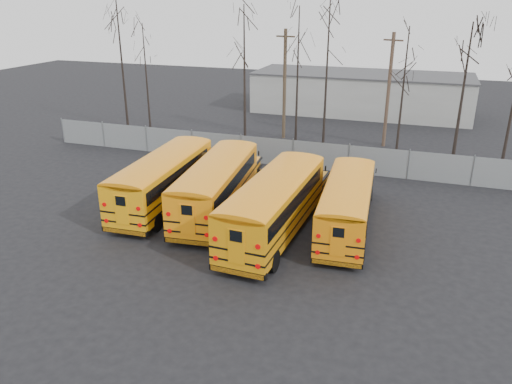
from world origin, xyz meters
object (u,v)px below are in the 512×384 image
at_px(bus_c, 276,201).
at_px(utility_pole_left, 285,84).
at_px(bus_b, 218,182).
at_px(bus_d, 348,201).
at_px(utility_pole_right, 389,90).
at_px(bus_a, 165,175).

xyz_separation_m(bus_c, utility_pole_left, (-4.83, 18.32, 2.80)).
height_order(bus_b, bus_d, bus_b).
bearing_deg(bus_b, bus_c, -29.80).
height_order(bus_c, bus_d, bus_c).
bearing_deg(bus_c, utility_pole_left, 107.20).
height_order(bus_d, utility_pole_right, utility_pole_right).
xyz_separation_m(bus_d, utility_pole_right, (0.30, 16.89, 2.96)).
bearing_deg(utility_pole_right, bus_b, -93.87).
xyz_separation_m(bus_b, utility_pole_right, (7.64, 16.81, 2.81)).
height_order(bus_a, utility_pole_right, utility_pole_right).
xyz_separation_m(bus_a, utility_pole_left, (2.47, 16.60, 2.87)).
xyz_separation_m(utility_pole_left, utility_pole_right, (8.51, 0.24, -0.05)).
bearing_deg(bus_c, utility_pole_right, 81.22).
height_order(bus_a, bus_c, bus_c).
distance_m(bus_a, bus_b, 3.34).
relative_size(bus_c, utility_pole_left, 1.27).
height_order(bus_b, bus_c, bus_c).
bearing_deg(bus_d, bus_c, -157.82).
bearing_deg(bus_d, utility_pole_left, 112.14).
relative_size(bus_c, bus_d, 1.12).
distance_m(bus_a, utility_pole_left, 17.03).
height_order(bus_a, bus_b, bus_b).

